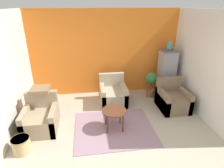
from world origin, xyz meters
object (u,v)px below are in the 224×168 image
(armchair_left, at_px, (41,119))
(armchair_right, at_px, (172,100))
(parrot, at_px, (170,46))
(coffee_table, at_px, (114,112))
(potted_plant, at_px, (151,82))
(wicker_basket, at_px, (21,145))
(armchair_middle, at_px, (113,94))
(birdcage, at_px, (166,73))

(armchair_left, distance_m, armchair_right, 3.50)
(armchair_left, relative_size, parrot, 2.91)
(parrot, bearing_deg, coffee_table, -139.81)
(potted_plant, xyz_separation_m, wicker_basket, (-3.35, -2.04, -0.32))
(coffee_table, bearing_deg, armchair_middle, 82.77)
(armchair_middle, height_order, parrot, parrot)
(coffee_table, distance_m, birdcage, 2.52)
(coffee_table, relative_size, parrot, 1.91)
(armchair_left, bearing_deg, wicker_basket, -107.59)
(birdcage, height_order, wicker_basket, birdcage)
(armchair_right, xyz_separation_m, parrot, (0.15, 0.90, 1.32))
(birdcage, height_order, parrot, parrot)
(coffee_table, height_order, armchair_left, armchair_left)
(coffee_table, relative_size, potted_plant, 0.71)
(armchair_left, bearing_deg, coffee_table, -8.51)
(armchair_left, height_order, wicker_basket, armchair_left)
(birdcage, height_order, potted_plant, birdcage)
(armchair_right, bearing_deg, birdcage, 80.80)
(coffee_table, xyz_separation_m, parrot, (1.91, 1.62, 1.14))
(armchair_middle, distance_m, wicker_basket, 2.77)
(coffee_table, xyz_separation_m, armchair_middle, (0.16, 1.29, -0.18))
(armchair_right, height_order, potted_plant, armchair_right)
(armchair_right, height_order, armchair_middle, same)
(coffee_table, height_order, potted_plant, potted_plant)
(armchair_right, xyz_separation_m, armchair_middle, (-1.60, 0.58, 0.00))
(coffee_table, bearing_deg, armchair_left, 171.49)
(coffee_table, xyz_separation_m, armchair_left, (-1.70, 0.25, -0.18))
(armchair_left, xyz_separation_m, wicker_basket, (-0.24, -0.76, -0.09))
(armchair_middle, relative_size, parrot, 2.91)
(potted_plant, bearing_deg, parrot, 9.57)
(armchair_middle, bearing_deg, armchair_left, -150.80)
(armchair_right, height_order, parrot, parrot)
(armchair_middle, distance_m, birdcage, 1.84)
(parrot, height_order, wicker_basket, parrot)
(coffee_table, bearing_deg, birdcage, 40.15)
(armchair_left, distance_m, birdcage, 3.89)
(birdcage, bearing_deg, armchair_left, -159.36)
(armchair_right, relative_size, birdcage, 0.60)
(armchair_right, relative_size, wicker_basket, 2.39)
(armchair_right, height_order, wicker_basket, armchair_right)
(armchair_right, distance_m, potted_plant, 0.92)
(potted_plant, bearing_deg, birdcage, 9.29)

